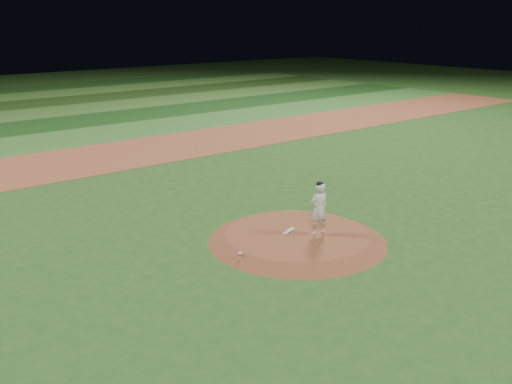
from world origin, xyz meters
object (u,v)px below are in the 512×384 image
Objects in this scene: pitching_rubber at (289,231)px; rosin_bag at (240,253)px; pitcher_on_mound at (319,208)px; pitchers_mound at (297,237)px.

pitching_rubber is 2.31m from rosin_bag.
pitching_rubber is at bearing 11.24° from rosin_bag.
rosin_bag is 2.94m from pitcher_on_mound.
pitchers_mound is 9.28× the size of pitching_rubber.
pitcher_on_mound is (2.82, -0.26, 0.79)m from rosin_bag.
rosin_bag is 0.07× the size of pitcher_on_mound.
pitchers_mound is 3.28× the size of pitcher_on_mound.
rosin_bag is at bearing 174.66° from pitcher_on_mound.
pitcher_on_mound is at bearing -5.34° from rosin_bag.
pitcher_on_mound reaches higher than pitching_rubber.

